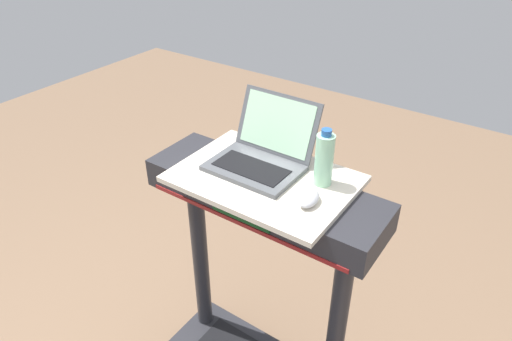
{
  "coord_description": "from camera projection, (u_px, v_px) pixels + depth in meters",
  "views": [
    {
      "loc": [
        0.76,
        -0.45,
        2.01
      ],
      "look_at": [
        0.0,
        0.65,
        1.17
      ],
      "focal_mm": 32.81,
      "sensor_mm": 36.0,
      "label": 1
    }
  ],
  "objects": [
    {
      "name": "water_bottle",
      "position": [
        324.0,
        159.0,
        1.55
      ],
      "size": [
        0.06,
        0.06,
        0.21
      ],
      "color": "#9EDBB2",
      "rests_on": "desk_board"
    },
    {
      "name": "laptop",
      "position": [
        262.0,
        153.0,
        1.68
      ],
      "size": [
        0.32,
        0.31,
        0.23
      ],
      "rotation": [
        0.0,
        0.0,
        -0.05
      ],
      "color": "#515459",
      "rests_on": "desk_board"
    },
    {
      "name": "computer_mouse",
      "position": [
        309.0,
        199.0,
        1.5
      ],
      "size": [
        0.07,
        0.11,
        0.03
      ],
      "primitive_type": "ellipsoid",
      "rotation": [
        0.0,
        0.0,
        0.12
      ],
      "color": "#B2B2B7",
      "rests_on": "desk_board"
    },
    {
      "name": "desk_board",
      "position": [
        264.0,
        179.0,
        1.65
      ],
      "size": [
        0.62,
        0.44,
        0.02
      ],
      "primitive_type": "cube",
      "color": "beige",
      "rests_on": "treadmill_base"
    }
  ]
}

